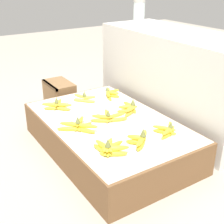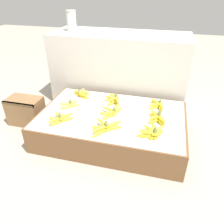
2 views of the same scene
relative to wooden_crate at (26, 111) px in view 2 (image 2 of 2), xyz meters
The scene contains 16 objects.
ground_plane 0.91m from the wooden_crate, ahead, with size 10.00×10.00×0.00m, color #A89E8E.
display_platform 0.90m from the wooden_crate, ahead, with size 1.29×0.82×0.25m.
back_vendor_table 1.11m from the wooden_crate, 43.32° to the left, with size 1.49×0.56×0.78m.
wooden_crate is the anchor object (origin of this frame).
banana_bunch_front_left 0.58m from the wooden_crate, 24.68° to the right, with size 0.22×0.22×0.11m.
banana_bunch_front_midleft 0.95m from the wooden_crate, 15.83° to the right, with size 0.24×0.25×0.11m.
banana_bunch_front_midright 1.31m from the wooden_crate, 10.68° to the right, with size 0.21×0.18×0.12m.
banana_bunch_middle_left 0.51m from the wooden_crate, ahead, with size 0.19×0.17×0.10m.
banana_bunch_middle_midleft 0.91m from the wooden_crate, ahead, with size 0.19×0.25×0.10m.
banana_bunch_middle_midright 1.30m from the wooden_crate, ahead, with size 0.16×0.19×0.11m.
banana_bunch_back_left 0.58m from the wooden_crate, 26.61° to the left, with size 0.22×0.16×0.09m.
banana_bunch_back_midleft 0.90m from the wooden_crate, 13.41° to the left, with size 0.18×0.21×0.11m.
banana_bunch_back_midright 1.31m from the wooden_crate, ahead, with size 0.15×0.19×0.10m.
glass_jar 1.08m from the wooden_crate, 70.73° to the left, with size 0.11×0.11×0.21m.
foam_tray_white 1.52m from the wooden_crate, 28.72° to the left, with size 0.25×0.14×0.02m.
foam_tray_dark 1.25m from the wooden_crate, 34.93° to the left, with size 0.21×0.16×0.02m.
Camera 2 is at (0.42, -1.59, 1.26)m, focal length 35.00 mm.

